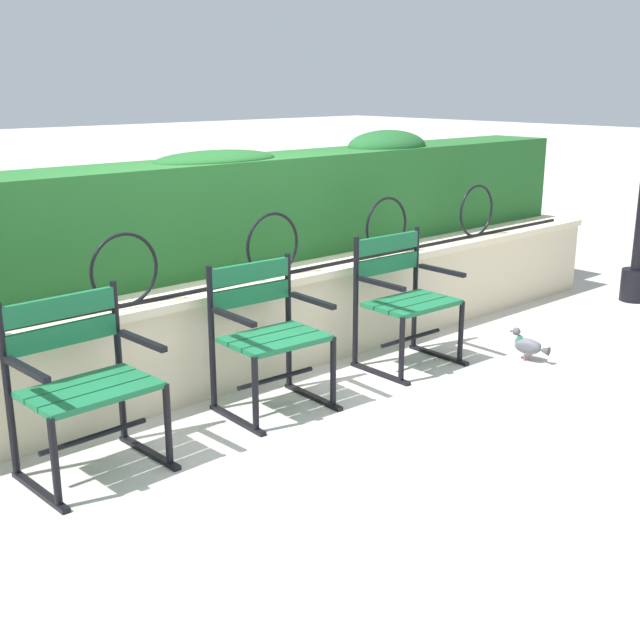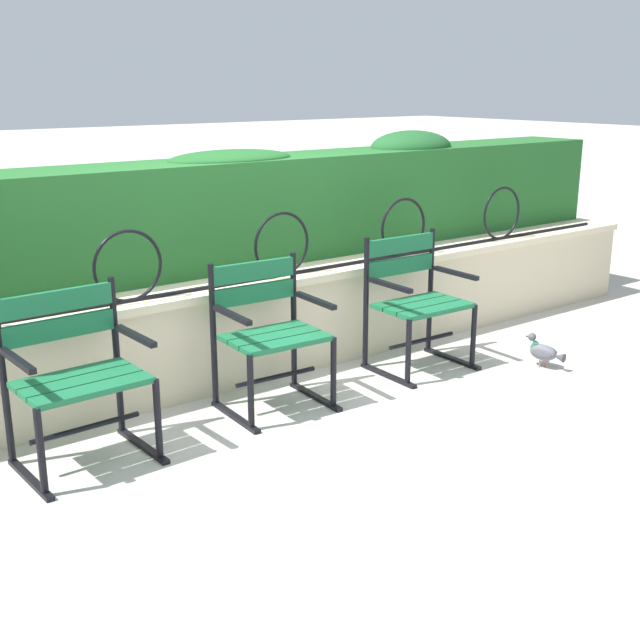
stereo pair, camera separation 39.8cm
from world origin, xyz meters
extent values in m
plane|color=#BCB7AD|center=(0.00, 0.00, 0.00)|extent=(60.00, 60.00, 0.00)
cube|color=beige|center=(0.00, 0.83, 0.30)|extent=(7.41, 0.35, 0.60)
cube|color=beige|center=(0.00, 0.83, 0.63)|extent=(7.41, 0.41, 0.05)
cylinder|color=black|center=(0.00, 0.76, 0.66)|extent=(6.87, 0.02, 0.02)
torus|color=black|center=(-0.85, 0.76, 0.86)|extent=(0.42, 0.02, 0.42)
torus|color=black|center=(0.20, 0.76, 0.86)|extent=(0.42, 0.02, 0.42)
torus|color=black|center=(1.25, 0.76, 0.86)|extent=(0.42, 0.02, 0.42)
torus|color=black|center=(2.30, 0.76, 0.86)|extent=(0.42, 0.02, 0.42)
cube|color=#236028|center=(0.00, 1.29, 1.01)|extent=(7.26, 0.56, 0.71)
ellipsoid|color=#1F5825|center=(0.16, 1.29, 1.36)|extent=(0.91, 0.50, 0.12)
ellipsoid|color=#1F5628|center=(1.81, 1.29, 1.36)|extent=(0.72, 0.50, 0.26)
cube|color=#19663D|center=(-1.36, 0.09, 0.44)|extent=(0.60, 0.15, 0.03)
cube|color=#19663D|center=(-1.36, 0.23, 0.44)|extent=(0.60, 0.15, 0.03)
cube|color=#19663D|center=(-1.37, 0.37, 0.44)|extent=(0.60, 0.15, 0.03)
cube|color=#19663D|center=(-1.37, 0.47, 0.80)|extent=(0.60, 0.05, 0.11)
cube|color=#19663D|center=(-1.37, 0.47, 0.66)|extent=(0.60, 0.05, 0.11)
cylinder|color=black|center=(-1.07, 0.48, 0.44)|extent=(0.04, 0.04, 0.88)
cylinder|color=black|center=(-1.06, 0.05, 0.22)|extent=(0.04, 0.04, 0.44)
cube|color=black|center=(-1.06, 0.24, 0.01)|extent=(0.06, 0.52, 0.02)
cube|color=black|center=(-1.06, 0.24, 0.62)|extent=(0.05, 0.40, 0.03)
cylinder|color=black|center=(-1.67, 0.46, 0.44)|extent=(0.04, 0.04, 0.88)
cylinder|color=black|center=(-1.66, 0.03, 0.22)|extent=(0.04, 0.04, 0.44)
cube|color=black|center=(-1.66, 0.22, 0.01)|extent=(0.06, 0.52, 0.02)
cube|color=black|center=(-1.66, 0.22, 0.62)|extent=(0.05, 0.40, 0.03)
cylinder|color=black|center=(-1.36, 0.23, 0.20)|extent=(0.57, 0.05, 0.03)
cube|color=#19663D|center=(-0.20, 0.12, 0.44)|extent=(0.56, 0.15, 0.03)
cube|color=#19663D|center=(-0.20, 0.26, 0.44)|extent=(0.56, 0.15, 0.03)
cube|color=#19663D|center=(-0.19, 0.40, 0.44)|extent=(0.56, 0.15, 0.03)
cube|color=#19663D|center=(-0.18, 0.50, 0.79)|extent=(0.55, 0.06, 0.11)
cube|color=#19663D|center=(-0.18, 0.50, 0.65)|extent=(0.55, 0.06, 0.11)
cylinder|color=black|center=(0.09, 0.49, 0.43)|extent=(0.04, 0.04, 0.86)
cylinder|color=black|center=(0.07, 0.06, 0.22)|extent=(0.04, 0.04, 0.44)
cube|color=black|center=(0.08, 0.25, 0.01)|extent=(0.07, 0.52, 0.02)
cube|color=black|center=(0.08, 0.25, 0.62)|extent=(0.06, 0.40, 0.03)
cylinder|color=black|center=(-0.46, 0.52, 0.43)|extent=(0.04, 0.04, 0.86)
cylinder|color=black|center=(-0.48, 0.09, 0.22)|extent=(0.04, 0.04, 0.44)
cube|color=black|center=(-0.47, 0.28, 0.01)|extent=(0.07, 0.52, 0.02)
cube|color=black|center=(-0.47, 0.28, 0.62)|extent=(0.06, 0.40, 0.03)
cylinder|color=black|center=(-0.20, 0.26, 0.20)|extent=(0.53, 0.06, 0.03)
cube|color=#19663D|center=(0.97, 0.11, 0.44)|extent=(0.58, 0.14, 0.03)
cube|color=#19663D|center=(0.97, 0.25, 0.44)|extent=(0.58, 0.14, 0.03)
cube|color=#19663D|center=(0.97, 0.39, 0.44)|extent=(0.58, 0.14, 0.03)
cube|color=#19663D|center=(0.98, 0.49, 0.81)|extent=(0.58, 0.04, 0.11)
cube|color=#19663D|center=(0.98, 0.49, 0.66)|extent=(0.58, 0.04, 0.11)
cylinder|color=black|center=(1.27, 0.48, 0.44)|extent=(0.04, 0.04, 0.89)
cylinder|color=black|center=(1.26, 0.05, 0.22)|extent=(0.04, 0.04, 0.44)
cube|color=black|center=(1.26, 0.24, 0.01)|extent=(0.05, 0.52, 0.02)
cube|color=black|center=(1.26, 0.24, 0.62)|extent=(0.05, 0.40, 0.03)
cylinder|color=black|center=(0.69, 0.50, 0.44)|extent=(0.04, 0.04, 0.89)
cylinder|color=black|center=(0.68, 0.07, 0.22)|extent=(0.04, 0.04, 0.44)
cube|color=black|center=(0.68, 0.26, 0.01)|extent=(0.05, 0.52, 0.02)
cube|color=black|center=(0.68, 0.26, 0.62)|extent=(0.05, 0.40, 0.03)
cylinder|color=black|center=(0.97, 0.25, 0.20)|extent=(0.55, 0.04, 0.03)
ellipsoid|color=#5B5B66|center=(1.65, -0.23, 0.11)|extent=(0.13, 0.20, 0.11)
cylinder|color=#2D6B56|center=(1.64, -0.16, 0.14)|extent=(0.05, 0.07, 0.06)
sphere|color=#494951|center=(1.63, -0.14, 0.20)|extent=(0.06, 0.06, 0.06)
cone|color=black|center=(1.63, -0.11, 0.19)|extent=(0.02, 0.02, 0.01)
cone|color=#404047|center=(1.66, -0.34, 0.10)|extent=(0.07, 0.09, 0.06)
ellipsoid|color=#4E4E56|center=(1.60, -0.24, 0.11)|extent=(0.04, 0.14, 0.07)
ellipsoid|color=#4E4E56|center=(1.69, -0.23, 0.11)|extent=(0.04, 0.14, 0.07)
cylinder|color=#C6515B|center=(1.63, -0.22, 0.03)|extent=(0.01, 0.01, 0.05)
cylinder|color=#C6515B|center=(1.66, -0.23, 0.03)|extent=(0.01, 0.01, 0.05)
camera|label=1|loc=(-3.01, -3.21, 1.86)|focal=45.80mm
camera|label=2|loc=(-2.70, -3.47, 1.86)|focal=45.80mm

